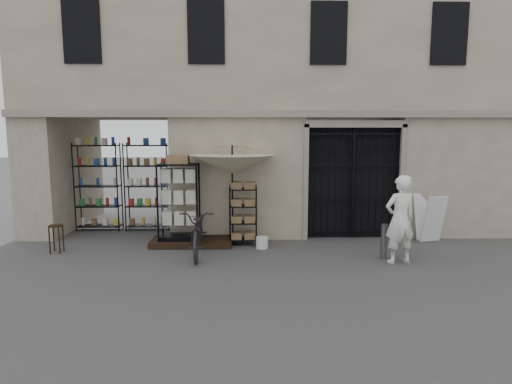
{
  "coord_description": "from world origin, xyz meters",
  "views": [
    {
      "loc": [
        -1.08,
        -8.88,
        2.79
      ],
      "look_at": [
        -0.8,
        1.4,
        1.35
      ],
      "focal_mm": 30.0,
      "sensor_mm": 36.0,
      "label": 1
    }
  ],
  "objects_px": {
    "market_umbrella": "(232,159)",
    "wooden_stool": "(56,238)",
    "easel_sign": "(429,218)",
    "bicycle": "(199,255)",
    "white_bucket": "(262,243)",
    "shopkeeper": "(398,263)",
    "steel_bollard": "(384,241)",
    "wire_rack": "(243,216)",
    "display_cabinet": "(179,206)"
  },
  "relations": [
    {
      "from": "wire_rack",
      "to": "white_bucket",
      "type": "distance_m",
      "value": 0.83
    },
    {
      "from": "display_cabinet",
      "to": "shopkeeper",
      "type": "relative_size",
      "value": 1.08
    },
    {
      "from": "display_cabinet",
      "to": "steel_bollard",
      "type": "xyz_separation_m",
      "value": [
        4.71,
        -1.28,
        -0.6
      ]
    },
    {
      "from": "market_umbrella",
      "to": "wooden_stool",
      "type": "height_order",
      "value": "market_umbrella"
    },
    {
      "from": "wooden_stool",
      "to": "market_umbrella",
      "type": "bearing_deg",
      "value": 8.09
    },
    {
      "from": "bicycle",
      "to": "wooden_stool",
      "type": "xyz_separation_m",
      "value": [
        -3.34,
        0.28,
        0.35
      ]
    },
    {
      "from": "wooden_stool",
      "to": "white_bucket",
      "type": "bearing_deg",
      "value": 3.12
    },
    {
      "from": "wooden_stool",
      "to": "steel_bollard",
      "type": "xyz_separation_m",
      "value": [
        7.48,
        -0.67,
        0.05
      ]
    },
    {
      "from": "white_bucket",
      "to": "easel_sign",
      "type": "relative_size",
      "value": 0.24
    },
    {
      "from": "bicycle",
      "to": "easel_sign",
      "type": "xyz_separation_m",
      "value": [
        5.78,
        1.07,
        0.62
      ]
    },
    {
      "from": "wooden_stool",
      "to": "easel_sign",
      "type": "relative_size",
      "value": 0.55
    },
    {
      "from": "bicycle",
      "to": "shopkeeper",
      "type": "bearing_deg",
      "value": -11.7
    },
    {
      "from": "wire_rack",
      "to": "wooden_stool",
      "type": "bearing_deg",
      "value": 177.61
    },
    {
      "from": "wire_rack",
      "to": "wooden_stool",
      "type": "height_order",
      "value": "wire_rack"
    },
    {
      "from": "wooden_stool",
      "to": "easel_sign",
      "type": "height_order",
      "value": "easel_sign"
    },
    {
      "from": "market_umbrella",
      "to": "easel_sign",
      "type": "distance_m",
      "value": 5.26
    },
    {
      "from": "bicycle",
      "to": "white_bucket",
      "type": "bearing_deg",
      "value": 17.65
    },
    {
      "from": "wooden_stool",
      "to": "shopkeeper",
      "type": "distance_m",
      "value": 7.77
    },
    {
      "from": "white_bucket",
      "to": "wooden_stool",
      "type": "height_order",
      "value": "wooden_stool"
    },
    {
      "from": "steel_bollard",
      "to": "display_cabinet",
      "type": "bearing_deg",
      "value": 164.74
    },
    {
      "from": "steel_bollard",
      "to": "easel_sign",
      "type": "relative_size",
      "value": 0.65
    },
    {
      "from": "market_umbrella",
      "to": "shopkeeper",
      "type": "distance_m",
      "value": 4.48
    },
    {
      "from": "display_cabinet",
      "to": "shopkeeper",
      "type": "bearing_deg",
      "value": -12.38
    },
    {
      "from": "market_umbrella",
      "to": "wooden_stool",
      "type": "bearing_deg",
      "value": -171.91
    },
    {
      "from": "easel_sign",
      "to": "shopkeeper",
      "type": "bearing_deg",
      "value": -142.04
    },
    {
      "from": "bicycle",
      "to": "wooden_stool",
      "type": "relative_size",
      "value": 3.16
    },
    {
      "from": "white_bucket",
      "to": "steel_bollard",
      "type": "height_order",
      "value": "steel_bollard"
    },
    {
      "from": "white_bucket",
      "to": "easel_sign",
      "type": "distance_m",
      "value": 4.37
    },
    {
      "from": "white_bucket",
      "to": "bicycle",
      "type": "relative_size",
      "value": 0.14
    },
    {
      "from": "market_umbrella",
      "to": "wooden_stool",
      "type": "xyz_separation_m",
      "value": [
        -4.09,
        -0.58,
        -1.8
      ]
    },
    {
      "from": "display_cabinet",
      "to": "white_bucket",
      "type": "xyz_separation_m",
      "value": [
        2.04,
        -0.35,
        -0.86
      ]
    },
    {
      "from": "display_cabinet",
      "to": "market_umbrella",
      "type": "relative_size",
      "value": 0.68
    },
    {
      "from": "display_cabinet",
      "to": "easel_sign",
      "type": "xyz_separation_m",
      "value": [
        6.35,
        0.18,
        -0.38
      ]
    },
    {
      "from": "market_umbrella",
      "to": "easel_sign",
      "type": "bearing_deg",
      "value": 2.38
    },
    {
      "from": "white_bucket",
      "to": "easel_sign",
      "type": "xyz_separation_m",
      "value": [
        4.31,
        0.53,
        0.48
      ]
    },
    {
      "from": "market_umbrella",
      "to": "wooden_stool",
      "type": "distance_m",
      "value": 4.51
    },
    {
      "from": "wooden_stool",
      "to": "steel_bollard",
      "type": "relative_size",
      "value": 0.84
    },
    {
      "from": "wooden_stool",
      "to": "shopkeeper",
      "type": "bearing_deg",
      "value": -7.29
    },
    {
      "from": "market_umbrella",
      "to": "wooden_stool",
      "type": "relative_size",
      "value": 4.52
    },
    {
      "from": "wire_rack",
      "to": "white_bucket",
      "type": "height_order",
      "value": "wire_rack"
    },
    {
      "from": "market_umbrella",
      "to": "shopkeeper",
      "type": "relative_size",
      "value": 1.57
    },
    {
      "from": "white_bucket",
      "to": "steel_bollard",
      "type": "distance_m",
      "value": 2.84
    },
    {
      "from": "shopkeeper",
      "to": "bicycle",
      "type": "bearing_deg",
      "value": -22.38
    },
    {
      "from": "bicycle",
      "to": "shopkeeper",
      "type": "xyz_separation_m",
      "value": [
        4.36,
        -0.71,
        0.0
      ]
    },
    {
      "from": "display_cabinet",
      "to": "steel_bollard",
      "type": "height_order",
      "value": "display_cabinet"
    },
    {
      "from": "white_bucket",
      "to": "shopkeeper",
      "type": "relative_size",
      "value": 0.15
    },
    {
      "from": "steel_bollard",
      "to": "wire_rack",
      "type": "bearing_deg",
      "value": 157.57
    },
    {
      "from": "wire_rack",
      "to": "shopkeeper",
      "type": "distance_m",
      "value": 3.78
    },
    {
      "from": "wire_rack",
      "to": "steel_bollard",
      "type": "distance_m",
      "value": 3.4
    },
    {
      "from": "shopkeeper",
      "to": "white_bucket",
      "type": "bearing_deg",
      "value": -36.47
    }
  ]
}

